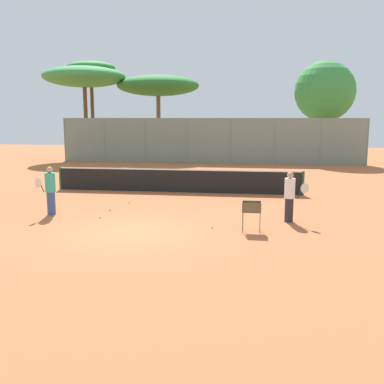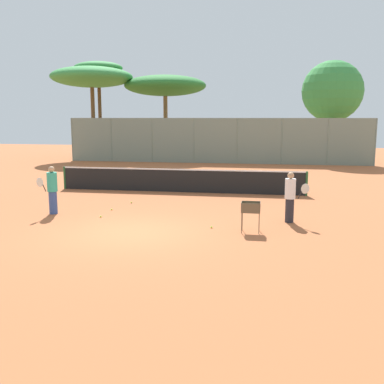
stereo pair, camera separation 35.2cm
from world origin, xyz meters
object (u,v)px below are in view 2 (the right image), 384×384
Objects in this scene: player_red_cap at (52,190)px; parked_car at (213,151)px; player_white_outfit at (290,197)px; ball_cart at (251,210)px; tennis_net at (180,180)px.

parked_car is (3.01, 21.74, -0.21)m from player_red_cap.
player_white_outfit reaches higher than ball_cart.
tennis_net is at bearing 163.71° from player_white_outfit.
player_red_cap is at bearing -123.45° from tennis_net.
tennis_net is 7.05m from player_white_outfit.
player_red_cap is at bearing -147.46° from player_white_outfit.
player_red_cap is at bearing 168.88° from ball_cart.
ball_cart is (-1.21, -1.49, -0.17)m from player_white_outfit.
parked_car is at bearing 135.39° from player_white_outfit.
player_white_outfit is 8.24m from player_red_cap.
player_red_cap is 21.95m from parked_car.
tennis_net is 12.51× the size of ball_cart.
player_white_outfit is at bearing 111.74° from player_red_cap.
parked_car is (-4.02, 23.12, -0.02)m from ball_cart.
player_white_outfit is 0.97× the size of player_red_cap.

